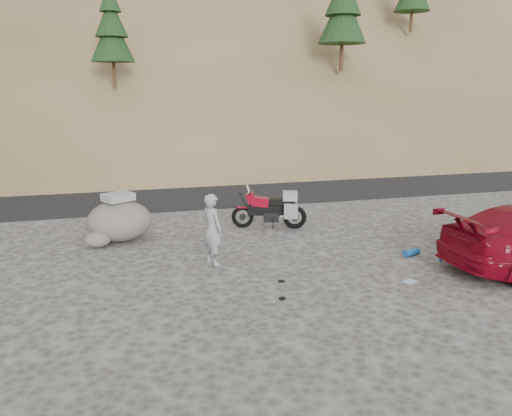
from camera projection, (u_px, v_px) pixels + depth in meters
The scene contains 13 objects.
ground at pixel (293, 257), 12.36m from camera, with size 140.00×140.00×0.00m, color #3D3B38.
road at pixel (221, 189), 20.80m from camera, with size 120.00×7.00×0.05m, color black.
hillside at pixel (153, 15), 48.16m from camera, with size 120.00×73.00×46.72m.
motorcycle at pixel (272, 209), 14.82m from camera, with size 2.18×1.03×1.34m.
man at pixel (213, 264), 11.85m from camera, with size 0.62×0.41×1.70m, color gray.
boulder at pixel (120, 220), 13.57m from camera, with size 2.08×1.91×1.30m.
small_rock at pixel (98, 239), 13.09m from camera, with size 0.71×0.65×0.42m.
gear_blue_mat at pixel (411, 252), 12.42m from camera, with size 0.18×0.18×0.45m, color #1A559D.
gear_bottle at pixel (441, 257), 12.01m from camera, with size 0.08×0.08×0.22m, color #1A559D.
gear_funnel at pixel (483, 263), 11.60m from camera, with size 0.16×0.16×0.20m, color red.
gear_glove_a at pixel (282, 281), 10.73m from camera, with size 0.12×0.09×0.04m, color black.
gear_glove_b at pixel (282, 298), 9.84m from camera, with size 0.11×0.08×0.04m, color black.
gear_blue_cloth at pixel (410, 282), 10.74m from camera, with size 0.28×0.21×0.01m, color #8DB0D9.
Camera 1 is at (-3.98, -11.09, 4.02)m, focal length 35.00 mm.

